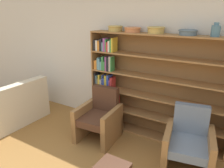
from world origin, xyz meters
TOP-DOWN VIEW (x-y plane):
  - wall_back at (0.00, 2.53)m, footprint 12.00×0.06m
  - bookshelf at (0.15, 2.35)m, footprint 2.43×0.30m
  - bowl_sage at (-0.38, 2.34)m, footprint 0.26×0.26m
  - bowl_terracotta at (-0.05, 2.34)m, footprint 0.28×0.28m
  - bowl_copper at (0.36, 2.34)m, footprint 0.28×0.28m
  - bowl_stoneware at (0.85, 2.34)m, footprint 0.27×0.27m
  - vase_tall at (1.22, 2.34)m, footprint 0.12×0.12m
  - couch at (-2.25, 1.18)m, footprint 0.96×1.60m
  - armchair_leather at (-0.36, 1.78)m, footprint 0.69×0.73m
  - armchair_cushioned at (1.14, 1.78)m, footprint 0.76×0.79m

SIDE VIEW (x-z plane):
  - couch at x=-2.25m, z-range -0.13..0.73m
  - armchair_leather at x=-0.36m, z-range -0.05..0.83m
  - armchair_cushioned at x=1.14m, z-range -0.05..0.83m
  - bookshelf at x=0.15m, z-range -0.02..1.79m
  - wall_back at x=0.00m, z-range 0.00..2.75m
  - bowl_stoneware at x=0.85m, z-range 1.81..1.90m
  - bowl_terracotta at x=-0.05m, z-range 1.81..1.90m
  - bowl_sage at x=-0.38m, z-range 1.82..1.91m
  - bowl_copper at x=0.36m, z-range 1.82..1.92m
  - vase_tall at x=1.22m, z-range 1.80..1.99m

